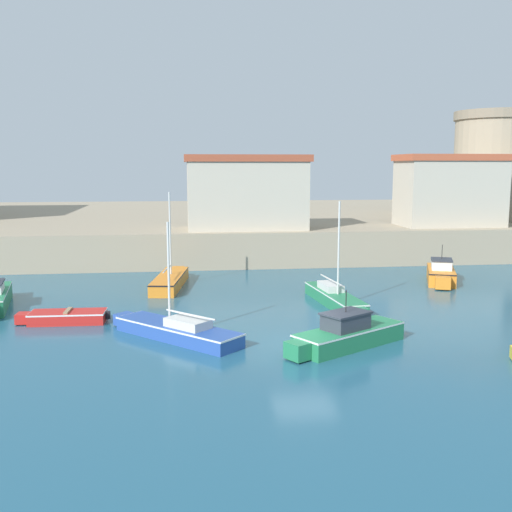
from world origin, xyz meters
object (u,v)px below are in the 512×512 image
motorboat_green_1 (347,334)px  motorboat_orange_2 (441,273)px  harbor_shed_mid_row (246,192)px  sailboat_green_8 (335,297)px  fortress (494,178)px  harbor_shed_near_wharf (449,190)px  sailboat_blue_6 (176,329)px  sailboat_orange_4 (170,280)px  dinghy_red_3 (65,317)px

motorboat_green_1 → motorboat_orange_2: (9.56, 12.50, 0.03)m
motorboat_green_1 → harbor_shed_mid_row: (-1.70, 21.63, 4.78)m
motorboat_green_1 → sailboat_green_8: bearing=79.1°
sailboat_green_8 → harbor_shed_mid_row: harbor_shed_mid_row is taller
motorboat_green_1 → fortress: fortress is taller
harbor_shed_near_wharf → harbor_shed_mid_row: harbor_shed_near_wharf is taller
sailboat_green_8 → harbor_shed_mid_row: (-3.10, 14.36, 4.89)m
motorboat_orange_2 → harbor_shed_mid_row: (-11.25, 9.13, 4.76)m
fortress → harbor_shed_mid_row: size_ratio=1.43×
sailboat_blue_6 → harbor_shed_near_wharf: 29.51m
harbor_shed_near_wharf → sailboat_orange_4: bearing=-157.5°
motorboat_orange_2 → harbor_shed_mid_row: harbor_shed_mid_row is taller
harbor_shed_near_wharf → fortress: bearing=44.9°
sailboat_green_8 → harbor_shed_near_wharf: harbor_shed_near_wharf is taller
sailboat_blue_6 → harbor_shed_mid_row: (5.09, 19.58, 4.92)m
dinghy_red_3 → harbor_shed_mid_row: harbor_shed_mid_row is taller
harbor_shed_near_wharf → motorboat_orange_2: bearing=-116.3°
sailboat_orange_4 → harbor_shed_near_wharf: (21.54, 8.91, 4.95)m
motorboat_orange_2 → sailboat_blue_6: size_ratio=0.92×
motorboat_orange_2 → sailboat_orange_4: 16.81m
fortress → harbor_shed_mid_row: 25.45m
fortress → harbor_shed_mid_row: fortress is taller
motorboat_orange_2 → dinghy_red_3: motorboat_orange_2 is taller
motorboat_green_1 → sailboat_orange_4: sailboat_orange_4 is taller
dinghy_red_3 → sailboat_orange_4: bearing=59.4°
dinghy_red_3 → harbor_shed_mid_row: 19.94m
motorboat_green_1 → dinghy_red_3: bearing=156.1°
dinghy_red_3 → sailboat_blue_6: sailboat_blue_6 is taller
harbor_shed_near_wharf → sailboat_blue_6: bearing=-136.5°
sailboat_blue_6 → harbor_shed_near_wharf: bearing=43.5°
sailboat_orange_4 → sailboat_blue_6: 11.14m
sailboat_blue_6 → fortress: fortress is taller
sailboat_blue_6 → sailboat_green_8: sailboat_green_8 is taller
motorboat_orange_2 → sailboat_green_8: bearing=-147.3°
sailboat_blue_6 → motorboat_green_1: bearing=-16.8°
sailboat_green_8 → fortress: bearing=47.5°
dinghy_red_3 → fortress: fortress is taller
motorboat_green_1 → fortress: size_ratio=0.42×
motorboat_green_1 → sailboat_green_8: sailboat_green_8 is taller
motorboat_orange_2 → sailboat_orange_4: bearing=177.7°
fortress → sailboat_green_8: bearing=-132.5°
sailboat_orange_4 → sailboat_blue_6: (0.45, -11.13, -0.02)m
sailboat_blue_6 → harbor_shed_mid_row: 20.82m
dinghy_red_3 → sailboat_green_8: bearing=8.5°
dinghy_red_3 → harbor_shed_mid_row: (10.23, 16.36, 5.02)m
motorboat_orange_2 → dinghy_red_3: 22.66m
motorboat_orange_2 → fortress: size_ratio=0.40×
motorboat_green_1 → sailboat_green_8: (1.40, 7.27, -0.11)m
motorboat_orange_2 → fortress: bearing=54.0°
sailboat_orange_4 → sailboat_green_8: size_ratio=1.01×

